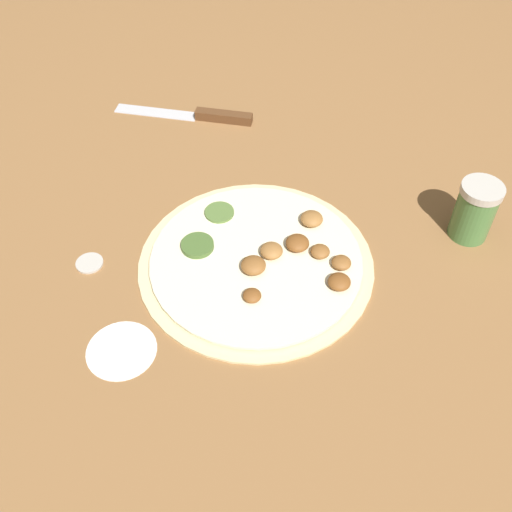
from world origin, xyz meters
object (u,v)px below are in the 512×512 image
Objects in this scene: loose_cap at (89,262)px; knife at (208,116)px; pizza at (259,260)px; spice_jar at (475,211)px.

knife is at bearing 77.26° from loose_cap.
knife is 0.40m from loose_cap.
pizza is 0.38m from knife.
pizza reaches higher than loose_cap.
spice_jar is 0.59m from loose_cap.
spice_jar reaches higher than pizza.
pizza is 3.63× the size of spice_jar.
knife is 2.78× the size of spice_jar.
spice_jar is (0.31, 0.12, 0.04)m from pizza.
loose_cap is at bearing -163.26° from spice_jar.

